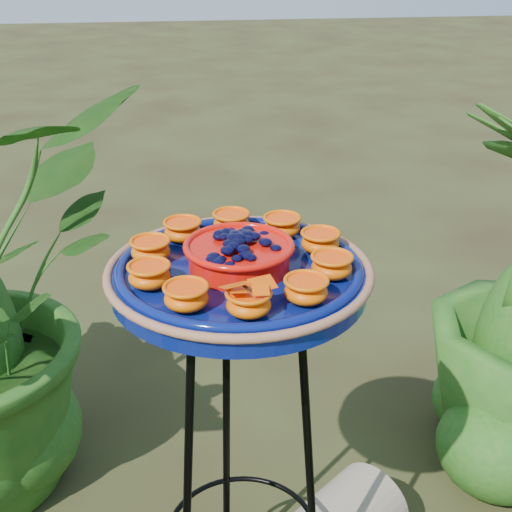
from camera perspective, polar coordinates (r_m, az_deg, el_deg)
tripod_stand at (r=1.35m, az=-1.20°, el=-14.86°), size 0.33×0.34×0.82m
feeder_dish at (r=1.15m, az=-1.36°, el=-1.08°), size 0.46×0.46×0.10m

